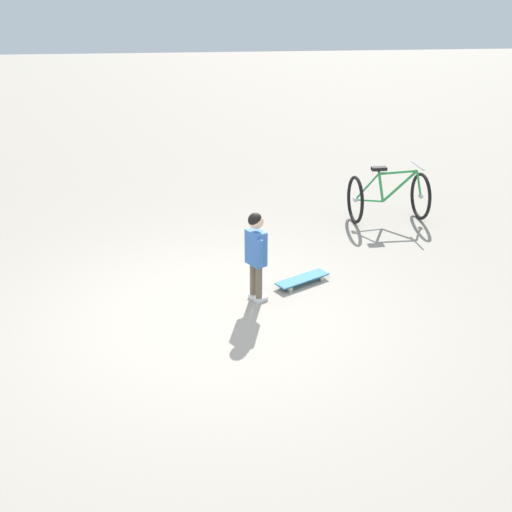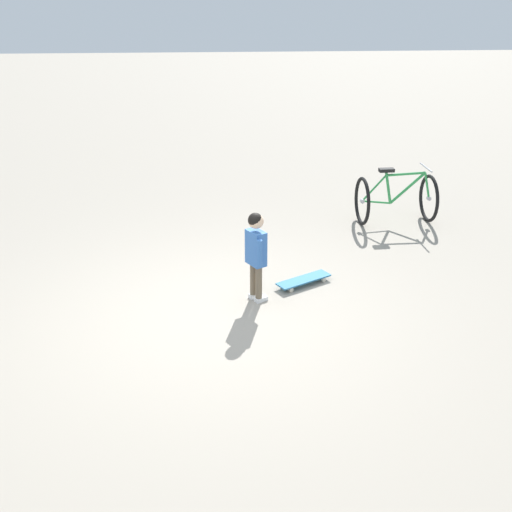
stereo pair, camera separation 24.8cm
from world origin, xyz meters
name	(u,v)px [view 1 (the left image)]	position (x,y,z in m)	size (l,w,h in m)	color
ground_plane	(214,319)	(0.00, 0.00, 0.00)	(50.00, 50.00, 0.00)	#9E9384
child_person	(256,247)	(0.50, 0.39, 0.66)	(0.26, 0.41, 1.06)	brown
skateboard	(302,279)	(1.10, 0.74, 0.06)	(0.70, 0.52, 0.07)	teal
bicycle_near	(388,196)	(2.73, 2.72, 0.38)	(1.11, 0.77, 0.85)	black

